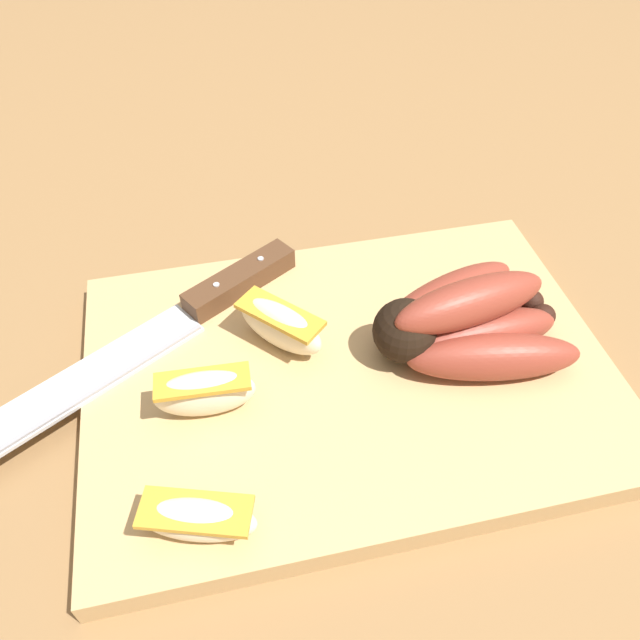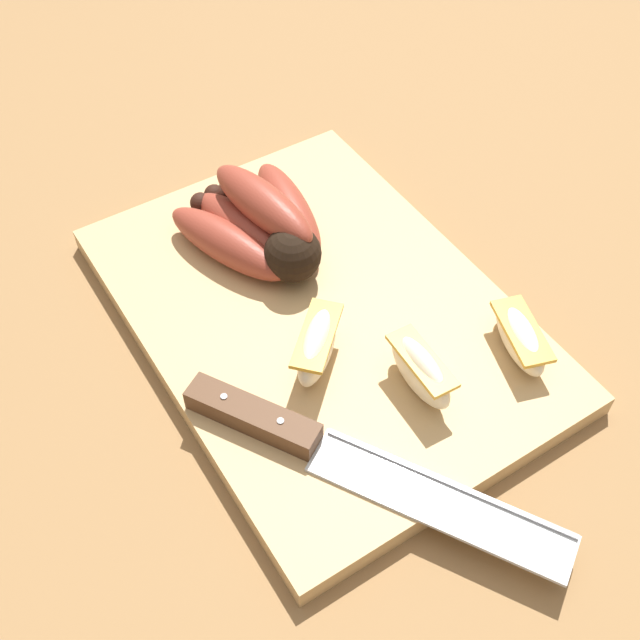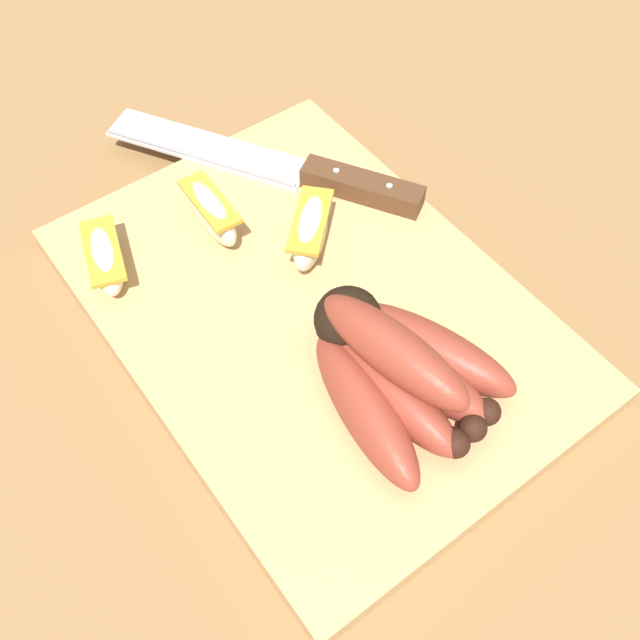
# 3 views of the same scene
# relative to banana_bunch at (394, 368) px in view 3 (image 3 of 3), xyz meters

# --- Properties ---
(ground_plane) EXTENTS (6.00, 6.00, 0.00)m
(ground_plane) POSITION_rel_banana_bunch_xyz_m (-0.07, -0.00, -0.04)
(ground_plane) COLOR olive
(cutting_board) EXTENTS (0.38, 0.27, 0.02)m
(cutting_board) POSITION_rel_banana_bunch_xyz_m (-0.09, -0.01, -0.03)
(cutting_board) COLOR tan
(cutting_board) RESTS_ON ground_plane
(banana_bunch) EXTENTS (0.14, 0.13, 0.06)m
(banana_bunch) POSITION_rel_banana_bunch_xyz_m (0.00, 0.00, 0.00)
(banana_bunch) COLOR black
(banana_bunch) RESTS_ON cutting_board
(chefs_knife) EXTENTS (0.25, 0.17, 0.02)m
(chefs_knife) POSITION_rel_banana_bunch_xyz_m (-0.19, 0.07, -0.02)
(chefs_knife) COLOR silver
(chefs_knife) RESTS_ON cutting_board
(apple_wedge_near) EXTENTS (0.07, 0.07, 0.04)m
(apple_wedge_near) POSITION_rel_banana_bunch_xyz_m (-0.13, 0.03, -0.00)
(apple_wedge_near) COLOR #F4E5C1
(apple_wedge_near) RESTS_ON cutting_board
(apple_wedge_middle) EXTENTS (0.07, 0.04, 0.03)m
(apple_wedge_middle) POSITION_rel_banana_bunch_xyz_m (-0.20, -0.11, -0.01)
(apple_wedge_middle) COLOR #F4E5C1
(apple_wedge_middle) RESTS_ON cutting_board
(apple_wedge_far) EXTENTS (0.07, 0.03, 0.04)m
(apple_wedge_far) POSITION_rel_banana_bunch_xyz_m (-0.19, -0.02, -0.00)
(apple_wedge_far) COLOR #F4E5C1
(apple_wedge_far) RESTS_ON cutting_board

